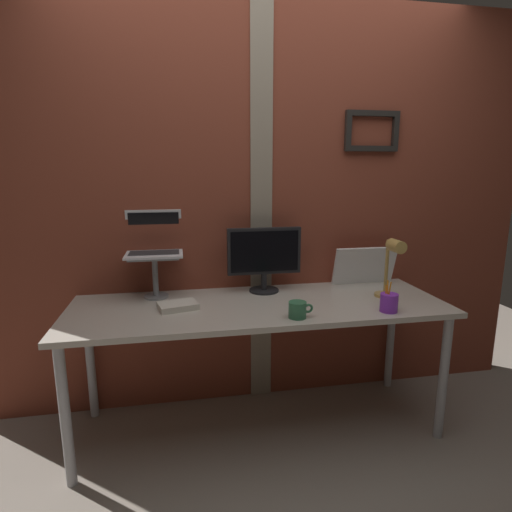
% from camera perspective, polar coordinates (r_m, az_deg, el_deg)
% --- Properties ---
extents(ground_plane, '(6.00, 6.00, 0.00)m').
position_cam_1_polar(ground_plane, '(2.62, 2.78, -22.62)').
color(ground_plane, gray).
extents(brick_wall_back, '(3.53, 0.15, 2.47)m').
position_cam_1_polar(brick_wall_back, '(2.61, 0.75, 6.38)').
color(brick_wall_back, brown).
rests_on(brick_wall_back, ground_plane).
extents(desk, '(2.07, 0.70, 0.76)m').
position_cam_1_polar(desk, '(2.32, 0.46, -8.22)').
color(desk, beige).
rests_on(desk, ground_plane).
extents(monitor, '(0.44, 0.18, 0.39)m').
position_cam_1_polar(monitor, '(2.47, 1.14, 0.20)').
color(monitor, black).
rests_on(monitor, desk).
extents(laptop_stand, '(0.28, 0.22, 0.25)m').
position_cam_1_polar(laptop_stand, '(2.44, -13.79, -1.81)').
color(laptop_stand, gray).
rests_on(laptop_stand, desk).
extents(laptop, '(0.32, 0.27, 0.25)m').
position_cam_1_polar(laptop, '(2.48, -13.89, 1.96)').
color(laptop, white).
rests_on(laptop, laptop_stand).
extents(whiteboard_panel, '(0.41, 0.09, 0.25)m').
position_cam_1_polar(whiteboard_panel, '(2.74, 14.76, -1.31)').
color(whiteboard_panel, white).
rests_on(whiteboard_panel, desk).
extents(desk_lamp, '(0.12, 0.20, 0.35)m').
position_cam_1_polar(desk_lamp, '(2.45, 18.25, -0.81)').
color(desk_lamp, tan).
rests_on(desk_lamp, desk).
extents(pen_cup, '(0.09, 0.09, 0.17)m').
position_cam_1_polar(pen_cup, '(2.27, 17.89, -6.13)').
color(pen_cup, purple).
rests_on(pen_cup, desk).
extents(coffee_mug, '(0.13, 0.09, 0.08)m').
position_cam_1_polar(coffee_mug, '(2.09, 5.81, -7.40)').
color(coffee_mug, '#33724C').
rests_on(coffee_mug, desk).
extents(paper_clutter_stack, '(0.23, 0.18, 0.03)m').
position_cam_1_polar(paper_clutter_stack, '(2.26, -10.75, -6.77)').
color(paper_clutter_stack, silver).
rests_on(paper_clutter_stack, desk).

